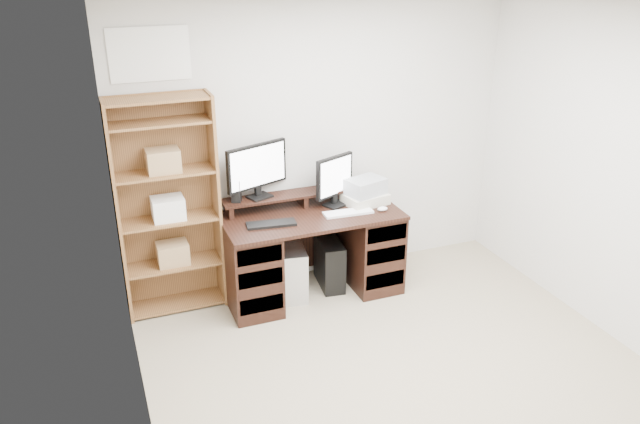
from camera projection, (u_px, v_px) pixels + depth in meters
room at (439, 233)px, 3.70m from camera, size 3.54×4.04×2.54m
desk at (311, 252)px, 5.38m from camera, size 1.50×0.70×0.75m
riser_shelf at (302, 195)px, 5.38m from camera, size 1.40×0.22×0.12m
monitor_wide at (257, 168)px, 5.16m from camera, size 0.56×0.24×0.46m
monitor_small at (335, 179)px, 5.32m from camera, size 0.39×0.22×0.44m
speaker at (236, 191)px, 5.13m from camera, size 0.10×0.10×0.19m
keyboard_black at (271, 224)px, 5.01m from camera, size 0.41×0.18×0.02m
keyboard_white at (348, 213)px, 5.23m from camera, size 0.43×0.15×0.02m
mouse at (382, 209)px, 5.29m from camera, size 0.10×0.08×0.04m
printer at (365, 199)px, 5.43m from camera, size 0.40×0.33×0.09m
basket at (366, 186)px, 5.38m from camera, size 0.37×0.31×0.14m
tower_silver at (292, 270)px, 5.42m from camera, size 0.28×0.49×0.46m
tower_black at (329, 263)px, 5.56m from camera, size 0.24×0.45×0.44m
bookshelf at (167, 205)px, 4.97m from camera, size 0.80×0.30×1.80m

